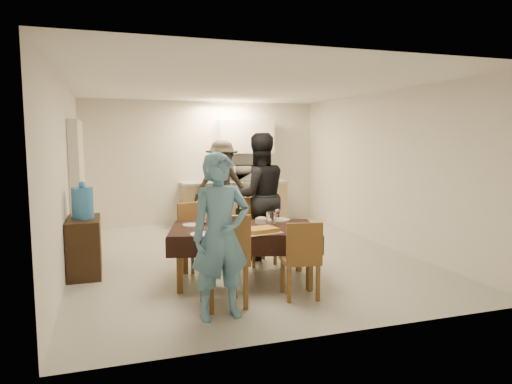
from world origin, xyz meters
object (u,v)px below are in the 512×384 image
Objects in this scene: console at (85,247)px; person_kitchen at (222,185)px; dining_table at (244,230)px; microwave at (248,173)px; savoury_tart at (261,230)px; water_pitcher at (271,219)px; water_jug at (83,203)px; wine_bottle at (239,214)px; person_far at (259,196)px; person_near at (221,236)px.

console is 3.58m from person_kitchen.
dining_table is 2.43× the size of console.
microwave reaches higher than console.
water_pitcher is at bearing 52.85° from savoury_tart.
water_pitcher is (2.29, -0.99, -0.17)m from water_jug.
water_pitcher is 0.31× the size of microwave.
water_jug is at bearing 42.91° from microwave.
person_far is at bearing 59.04° from wine_bottle.
wine_bottle is 0.48m from savoury_tart.
microwave is 0.34× the size of person_kitchen.
water_jug is 2.44m from savoury_tart.
water_pitcher is at bearing 5.86° from dining_table.
microwave reaches higher than dining_table.
wine_bottle is 0.18× the size of person_kitchen.
wine_bottle reaches higher than savoury_tart.
water_jug reaches higher than water_pitcher.
savoury_tart is 1.51m from person_far.
savoury_tart is at bearing -70.77° from wine_bottle.
console is at bearing -135.03° from person_kitchen.
wine_bottle reaches higher than water_pitcher.
wine_bottle is at bearing 58.39° from person_far.
dining_table is at bearing -99.42° from person_kitchen.
microwave is (3.18, 2.96, 0.70)m from console.
wine_bottle is 1.21m from person_near.
wine_bottle is 4.07m from microwave.
person_kitchen is (0.02, 2.40, -0.06)m from person_far.
dining_table is at bearing 57.16° from person_near.
person_kitchen reaches higher than wine_bottle.
water_pitcher is (2.29, -0.99, 0.42)m from console.
console is (-1.94, 0.94, -0.29)m from dining_table.
person_far is at bearing 57.16° from person_near.
dining_table is at bearing -25.96° from water_jug.
water_jug is 0.25× the size of person_near.
savoury_tart is at bearing -61.26° from dining_table.
water_jug is at bearing 147.00° from savoury_tart.
water_jug is (-1.94, 0.94, 0.30)m from dining_table.
person_kitchen is at bearing 44.97° from water_jug.
person_near reaches higher than water_pitcher.
console reaches higher than savoury_tart.
person_far is at bearing 2.46° from console.
savoury_tart is 0.25× the size of person_kitchen.
person_far is (0.60, 1.00, 0.08)m from wine_bottle.
console is at bearing 156.53° from water_pitcher.
microwave is at bearing 64.89° from person_near.
person_near is (-0.50, -1.10, -0.03)m from wine_bottle.
water_pitcher is at bearing -23.47° from console.
dining_table is 0.38m from water_pitcher.
wine_bottle is at bearing -25.32° from water_jug.
water_pitcher is 0.43× the size of savoury_tart.
dining_table is at bearing 171.87° from water_pitcher.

